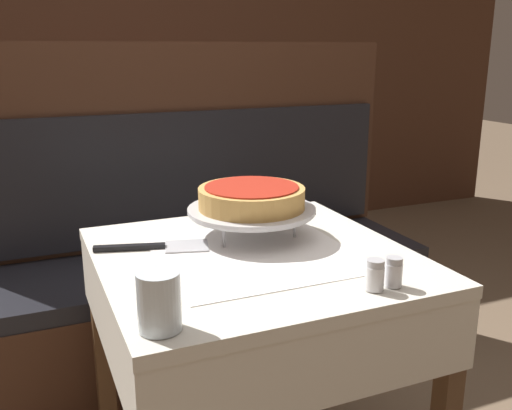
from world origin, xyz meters
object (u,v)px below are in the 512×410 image
Objects in this scene: pizza_pan_stand at (252,211)px; water_glass_near at (159,301)px; booth_bench at (203,280)px; deep_dish_pizza at (252,197)px; pizza_server at (157,247)px; condiment_caddy at (128,139)px; salt_shaker at (375,275)px; dining_table_front at (254,296)px; dining_table_rear at (143,163)px; pepper_shaker at (394,272)px.

water_glass_near reaches higher than pizza_pan_stand.
booth_bench is 0.79m from deep_dish_pizza.
pizza_server is 2.65× the size of water_glass_near.
condiment_caddy is at bearing 81.73° from pizza_server.
salt_shaker is at bearing -76.89° from deep_dish_pizza.
pizza_pan_stand is 0.04m from deep_dish_pizza.
pizza_server is at bearing 149.37° from dining_table_front.
pizza_server is 1.62× the size of condiment_caddy.
condiment_caddy is at bearing 93.75° from salt_shaker.
booth_bench reaches higher than dining_table_front.
pizza_pan_stand is (-0.05, -0.62, 0.45)m from booth_bench.
booth_bench is at bearing 85.08° from deep_dish_pizza.
deep_dish_pizza reaches higher than salt_shaker.
dining_table_rear is 0.19m from condiment_caddy.
salt_shaker is (0.04, -2.08, 0.14)m from dining_table_rear.
salt_shaker reaches higher than pizza_server.
booth_bench is at bearing -90.20° from dining_table_rear.
pizza_server is at bearing -100.86° from dining_table_rear.
dining_table_rear is at bearing 88.03° from deep_dish_pizza.
pizza_pan_stand is at bearing -94.92° from booth_bench.
pepper_shaker reaches higher than dining_table_front.
dining_table_rear is at bearing 92.50° from pepper_shaker.
pizza_pan_stand is (0.05, 0.13, 0.19)m from dining_table_front.
dining_table_rear is 1.68m from pizza_server.
pizza_pan_stand is 1.91× the size of condiment_caddy.
pepper_shaker is at bearing -0.46° from water_glass_near.
dining_table_rear is 1.67m from deep_dish_pizza.
deep_dish_pizza is at bearing 69.75° from dining_table_front.
pizza_server is 0.59m from pepper_shaker.
deep_dish_pizza is 0.56m from water_glass_near.
deep_dish_pizza is 1.58m from condiment_caddy.
deep_dish_pizza is at bearing 103.11° from salt_shaker.
dining_table_front is 2.19× the size of pizza_pan_stand.
water_glass_near is 2.03m from condiment_caddy.
dining_table_front is at bearing 44.05° from water_glass_near.
booth_bench is 15.49× the size of water_glass_near.
pepper_shaker is (0.09, -2.08, 0.14)m from dining_table_rear.
deep_dish_pizza is at bearing -88.87° from condiment_caddy.
booth_bench is 25.69× the size of salt_shaker.
pizza_server is at bearing -116.81° from booth_bench.
booth_bench is at bearing 85.08° from pizza_pan_stand.
deep_dish_pizza reaches higher than water_glass_near.
salt_shaker is at bearing -0.51° from water_glass_near.
pizza_server is 1.59m from condiment_caddy.
dining_table_front is 4.18× the size of condiment_caddy.
pizza_server is at bearing 77.15° from water_glass_near.
dining_table_front is 0.39m from pepper_shaker.
salt_shaker reaches higher than dining_table_front.
pepper_shaker is (0.15, -0.43, -0.04)m from pizza_pan_stand.
condiment_caddy is (-0.09, -0.08, 0.15)m from dining_table_rear.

